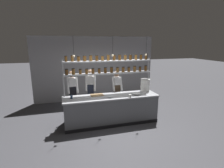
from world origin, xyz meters
The scene contains 14 objects.
ground_plane centered at (0.00, 0.00, 0.00)m, with size 40.00×40.00×0.00m, color #3D3D42.
back_wall centered at (0.00, 2.64, 1.42)m, with size 5.44×0.12×2.84m, color #939399.
prep_counter centered at (0.00, 0.00, 0.46)m, with size 3.04×0.76×0.92m.
spice_shelf_unit centered at (0.00, 0.33, 1.78)m, with size 2.92×0.28×2.21m.
chef_left centered at (-1.16, 0.70, 0.96)m, with size 0.37×0.30×1.66m.
chef_center centered at (-0.53, 0.80, 0.96)m, with size 0.41×0.33×1.67m.
chef_right centered at (0.39, 0.67, 0.92)m, with size 0.37×0.29×1.60m.
container_stack centered at (1.31, 0.27, 1.13)m, with size 0.32×0.32×0.42m.
cutting_board centered at (-0.43, 0.17, 0.93)m, with size 0.40×0.26×0.02m.
prep_bowl_near_left centered at (-0.08, -0.18, 0.94)m, with size 0.18×0.18×0.05m.
prep_bowl_center_front centered at (0.79, -0.14, 0.95)m, with size 0.25×0.25×0.07m.
serving_cup_front centered at (0.52, -0.29, 0.96)m, with size 0.08×0.08×0.09m.
serving_cup_by_board centered at (-1.23, 0.06, 0.97)m, with size 0.07×0.07×0.09m.
pendant_light_row centered at (0.03, 0.00, 2.22)m, with size 2.33×0.07×0.63m.
Camera 1 is at (-1.43, -5.13, 2.57)m, focal length 28.00 mm.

